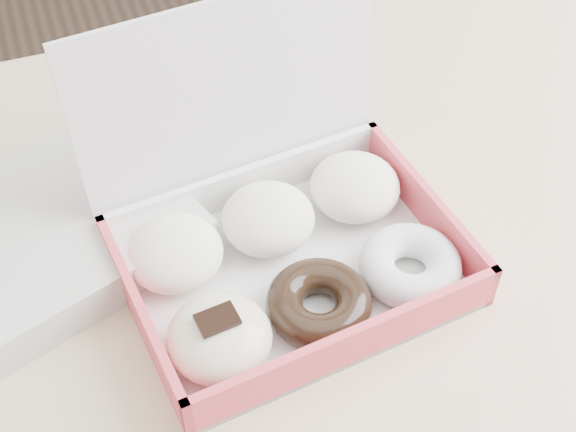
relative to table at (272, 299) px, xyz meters
name	(u,v)px	position (x,y,z in m)	size (l,w,h in m)	color
table	(272,299)	(0.00, 0.00, 0.00)	(1.20, 0.80, 0.75)	#CEB288
donut_box	(281,241)	(0.00, -0.02, 0.11)	(0.33, 0.29, 0.22)	white
newspapers	(46,237)	(-0.20, 0.07, 0.10)	(0.26, 0.21, 0.04)	silver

